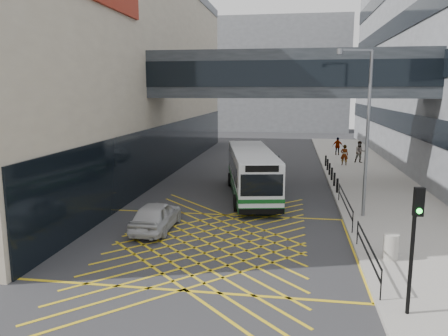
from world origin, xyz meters
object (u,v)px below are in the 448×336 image
at_px(traffic_light, 415,233).
at_px(pedestrian_b, 360,152).
at_px(car_dark, 255,168).
at_px(car_white, 156,216).
at_px(litter_bin, 391,247).
at_px(pedestrian_a, 344,155).
at_px(pedestrian_c, 338,146).
at_px(bus, 252,171).
at_px(car_silver, 266,156).
at_px(street_lamp, 364,124).

height_order(traffic_light, pedestrian_b, traffic_light).
distance_m(car_dark, pedestrian_b, 11.37).
relative_size(car_white, traffic_light, 1.17).
relative_size(car_dark, litter_bin, 4.91).
bearing_deg(car_white, pedestrian_a, -118.60).
bearing_deg(car_dark, pedestrian_c, -134.55).
bearing_deg(car_dark, car_white, 61.64).
relative_size(bus, pedestrian_c, 6.05).
xyz_separation_m(litter_bin, pedestrian_a, (0.67, 21.68, 0.40)).
bearing_deg(car_silver, traffic_light, 114.32).
relative_size(car_silver, pedestrian_c, 2.29).
distance_m(car_white, street_lamp, 11.07).
bearing_deg(pedestrian_b, traffic_light, -99.69).
relative_size(bus, car_silver, 2.64).
bearing_deg(bus, street_lamp, -45.49).
bearing_deg(car_silver, pedestrian_b, -163.51).
bearing_deg(litter_bin, traffic_light, -95.25).
distance_m(bus, pedestrian_b, 15.71).
distance_m(car_white, pedestrian_b, 24.02).
xyz_separation_m(bus, pedestrian_b, (8.39, 13.27, -0.43)).
bearing_deg(pedestrian_b, pedestrian_a, -139.61).
relative_size(car_dark, street_lamp, 0.57).
distance_m(car_silver, pedestrian_c, 8.60).
xyz_separation_m(car_silver, traffic_light, (5.64, -26.95, 1.97)).
relative_size(car_silver, street_lamp, 0.48).
bearing_deg(car_white, litter_bin, 166.52).
bearing_deg(car_dark, traffic_light, 93.13).
xyz_separation_m(traffic_light, pedestrian_c, (1.12, 32.24, -1.56)).
xyz_separation_m(street_lamp, pedestrian_a, (0.96, 15.86, -3.82)).
distance_m(bus, street_lamp, 7.92).
relative_size(pedestrian_a, pedestrian_c, 1.01).
bearing_deg(pedestrian_a, pedestrian_b, -130.37).
relative_size(bus, car_dark, 2.23).
height_order(street_lamp, pedestrian_c, street_lamp).
distance_m(pedestrian_a, pedestrian_c, 6.21).
relative_size(litter_bin, pedestrian_c, 0.55).
xyz_separation_m(car_white, pedestrian_b, (12.17, 20.70, 0.42)).
bearing_deg(pedestrian_b, bus, -126.66).
height_order(car_silver, pedestrian_b, pedestrian_b).
bearing_deg(litter_bin, pedestrian_a, 88.23).
bearing_deg(car_silver, bus, 101.70).
xyz_separation_m(traffic_light, pedestrian_b, (2.58, 27.52, -1.47)).
relative_size(traffic_light, pedestrian_a, 2.12).
distance_m(car_dark, litter_bin, 17.11).
bearing_deg(bus, pedestrian_b, 46.75).
bearing_deg(car_dark, pedestrian_b, -153.39).
distance_m(traffic_light, street_lamp, 10.43).
bearing_deg(pedestrian_c, pedestrian_b, 117.20).
distance_m(car_silver, litter_bin, 23.39).
distance_m(traffic_light, litter_bin, 4.78).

